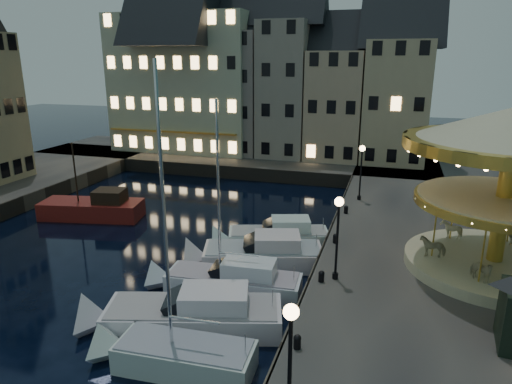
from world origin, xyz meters
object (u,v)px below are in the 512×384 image
(bollard_b, at_px, (321,276))
(streetlamp_c, at_px, (361,165))
(bollard_d, at_px, (346,209))
(bollard_c, at_px, (335,238))
(motorboat_c, at_px, (226,282))
(carousel, at_px, (511,159))
(bollard_a, at_px, (297,341))
(red_fishing_boat, at_px, (94,209))
(streetlamp_b, at_px, (338,227))
(motorboat_d, at_px, (256,255))
(motorboat_e, at_px, (272,238))
(motorboat_b, at_px, (185,316))
(streetlamp_a, at_px, (290,352))
(motorboat_a, at_px, (172,355))

(bollard_b, bearing_deg, streetlamp_c, 87.55)
(bollard_d, bearing_deg, bollard_c, -90.00)
(motorboat_c, distance_m, carousel, 15.07)
(bollard_a, xyz_separation_m, red_fishing_boat, (-18.45, 13.17, -0.90))
(streetlamp_b, distance_m, bollard_d, 10.30)
(streetlamp_b, xyz_separation_m, motorboat_d, (-4.94, 2.88, -3.38))
(motorboat_e, height_order, red_fishing_boat, red_fishing_boat)
(bollard_d, distance_m, motorboat_b, 15.28)
(bollard_d, bearing_deg, red_fishing_boat, -171.29)
(streetlamp_a, height_order, motorboat_c, motorboat_c)
(bollard_b, xyz_separation_m, motorboat_d, (-4.34, 3.38, -0.96))
(bollard_c, bearing_deg, streetlamp_c, 86.19)
(streetlamp_c, distance_m, motorboat_e, 9.69)
(bollard_b, height_order, motorboat_b, motorboat_b)
(motorboat_a, bearing_deg, bollard_d, 74.14)
(bollard_c, height_order, carousel, carousel)
(bollard_c, distance_m, red_fishing_boat, 18.67)
(motorboat_a, xyz_separation_m, motorboat_e, (0.64, 12.58, 0.10))
(motorboat_a, relative_size, motorboat_c, 1.01)
(bollard_a, distance_m, bollard_d, 16.00)
(streetlamp_b, xyz_separation_m, motorboat_c, (-5.44, -0.75, -3.34))
(bollard_b, height_order, carousel, carousel)
(bollard_d, bearing_deg, motorboat_d, -121.33)
(bollard_a, relative_size, motorboat_d, 0.07)
(streetlamp_c, height_order, motorboat_d, streetlamp_c)
(motorboat_b, height_order, red_fishing_boat, red_fishing_boat)
(bollard_a, height_order, bollard_c, same)
(bollard_a, relative_size, red_fishing_boat, 0.07)
(bollard_c, bearing_deg, motorboat_e, 163.19)
(streetlamp_a, bearing_deg, carousel, 60.55)
(motorboat_a, xyz_separation_m, red_fishing_boat, (-13.67, 14.00, 0.16))
(streetlamp_b, bearing_deg, bollard_c, 97.59)
(motorboat_b, xyz_separation_m, motorboat_e, (1.31, 10.00, -0.01))
(streetlamp_a, distance_m, carousel, 15.69)
(motorboat_a, xyz_separation_m, motorboat_d, (0.45, 9.71, 0.11))
(motorboat_a, distance_m, motorboat_b, 2.67)
(bollard_a, distance_m, motorboat_d, 9.93)
(streetlamp_c, distance_m, bollard_d, 4.29)
(motorboat_b, xyz_separation_m, red_fishing_boat, (-13.00, 11.42, 0.05))
(motorboat_b, relative_size, red_fishing_boat, 1.13)
(streetlamp_b, xyz_separation_m, bollard_c, (-0.60, 4.50, -2.41))
(motorboat_e, height_order, carousel, carousel)
(red_fishing_boat, bearing_deg, streetlamp_b, -20.63)
(streetlamp_c, bearing_deg, motorboat_d, -114.92)
(streetlamp_c, bearing_deg, bollard_a, -91.76)
(bollard_b, bearing_deg, motorboat_d, 142.10)
(carousel, bearing_deg, streetlamp_a, -119.45)
(streetlamp_a, bearing_deg, motorboat_d, 110.98)
(streetlamp_c, relative_size, bollard_d, 7.32)
(streetlamp_c, xyz_separation_m, motorboat_c, (-5.44, -14.25, -3.34))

